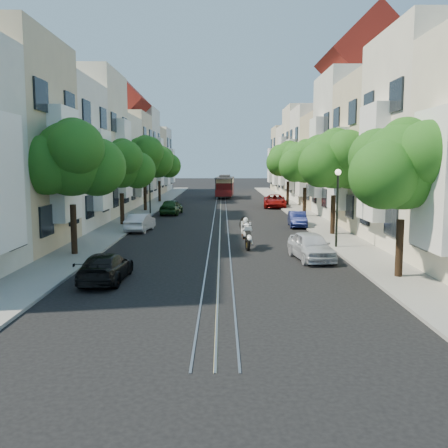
{
  "coord_description": "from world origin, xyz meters",
  "views": [
    {
      "loc": [
        0.16,
        -22.49,
        4.62
      ],
      "look_at": [
        0.25,
        2.54,
        1.54
      ],
      "focal_mm": 40.0,
      "sensor_mm": 36.0,
      "label": 1
    }
  ],
  "objects_px": {
    "tree_w_b": "(122,166)",
    "parked_car_w_mid": "(140,222)",
    "lamp_west": "(150,183)",
    "tree_e_c": "(306,163)",
    "tree_w_a": "(72,160)",
    "parked_car_e_near": "(311,246)",
    "parked_car_w_near": "(106,267)",
    "parked_car_e_mid": "(297,219)",
    "parked_car_e_far": "(275,201)",
    "cable_car": "(225,185)",
    "tree_w_c": "(145,158)",
    "lamp_east": "(337,196)",
    "tree_e_d": "(289,160)",
    "tree_w_d": "(160,163)",
    "parked_car_w_far": "(171,207)",
    "sportbike_rider": "(246,231)",
    "tree_e_b": "(335,161)",
    "tree_e_a": "(405,168)"
  },
  "relations": [
    {
      "from": "tree_w_b",
      "to": "parked_car_w_mid",
      "type": "relative_size",
      "value": 1.71
    },
    {
      "from": "lamp_west",
      "to": "tree_w_b",
      "type": "bearing_deg",
      "value": -95.97
    },
    {
      "from": "tree_e_c",
      "to": "tree_w_a",
      "type": "relative_size",
      "value": 0.98
    },
    {
      "from": "parked_car_e_near",
      "to": "parked_car_w_near",
      "type": "distance_m",
      "value": 9.82
    },
    {
      "from": "tree_w_a",
      "to": "lamp_west",
      "type": "xyz_separation_m",
      "value": [
        0.84,
        20.02,
        -1.89
      ]
    },
    {
      "from": "parked_car_e_mid",
      "to": "parked_car_e_far",
      "type": "bearing_deg",
      "value": 93.37
    },
    {
      "from": "parked_car_w_near",
      "to": "parked_car_w_mid",
      "type": "height_order",
      "value": "parked_car_w_mid"
    },
    {
      "from": "tree_e_c",
      "to": "parked_car_w_mid",
      "type": "height_order",
      "value": "tree_e_c"
    },
    {
      "from": "cable_car",
      "to": "tree_w_c",
      "type": "bearing_deg",
      "value": -109.07
    },
    {
      "from": "parked_car_e_mid",
      "to": "lamp_east",
      "type": "bearing_deg",
      "value": -82.32
    },
    {
      "from": "tree_e_c",
      "to": "tree_w_b",
      "type": "relative_size",
      "value": 1.04
    },
    {
      "from": "lamp_west",
      "to": "parked_car_e_near",
      "type": "height_order",
      "value": "lamp_west"
    },
    {
      "from": "parked_car_e_mid",
      "to": "parked_car_w_mid",
      "type": "relative_size",
      "value": 0.93
    },
    {
      "from": "tree_e_c",
      "to": "tree_w_b",
      "type": "distance_m",
      "value": 15.6
    },
    {
      "from": "parked_car_e_near",
      "to": "parked_car_w_mid",
      "type": "relative_size",
      "value": 1.06
    },
    {
      "from": "tree_e_d",
      "to": "tree_w_d",
      "type": "height_order",
      "value": "tree_e_d"
    },
    {
      "from": "tree_e_d",
      "to": "tree_w_c",
      "type": "distance_m",
      "value": 15.6
    },
    {
      "from": "lamp_west",
      "to": "parked_car_w_far",
      "type": "bearing_deg",
      "value": 2.64
    },
    {
      "from": "tree_e_d",
      "to": "sportbike_rider",
      "type": "distance_m",
      "value": 27.8
    },
    {
      "from": "tree_e_b",
      "to": "parked_car_e_near",
      "type": "distance_m",
      "value": 9.41
    },
    {
      "from": "tree_w_b",
      "to": "sportbike_rider",
      "type": "height_order",
      "value": "tree_w_b"
    },
    {
      "from": "parked_car_w_far",
      "to": "tree_e_b",
      "type": "bearing_deg",
      "value": 136.61
    },
    {
      "from": "tree_e_a",
      "to": "tree_e_b",
      "type": "distance_m",
      "value": 12.0
    },
    {
      "from": "lamp_west",
      "to": "parked_car_w_near",
      "type": "bearing_deg",
      "value": -85.72
    },
    {
      "from": "tree_e_d",
      "to": "lamp_east",
      "type": "bearing_deg",
      "value": -92.04
    },
    {
      "from": "tree_e_c",
      "to": "tree_e_a",
      "type": "bearing_deg",
      "value": -90.0
    },
    {
      "from": "tree_w_c",
      "to": "parked_car_e_near",
      "type": "height_order",
      "value": "tree_w_c"
    },
    {
      "from": "lamp_west",
      "to": "lamp_east",
      "type": "bearing_deg",
      "value": -55.01
    },
    {
      "from": "tree_e_d",
      "to": "tree_w_d",
      "type": "distance_m",
      "value": 15.25
    },
    {
      "from": "tree_w_c",
      "to": "parked_car_w_near",
      "type": "distance_m",
      "value": 28.83
    },
    {
      "from": "tree_e_c",
      "to": "parked_car_e_mid",
      "type": "distance_m",
      "value": 7.98
    },
    {
      "from": "cable_car",
      "to": "parked_car_w_far",
      "type": "distance_m",
      "value": 21.95
    },
    {
      "from": "tree_w_a",
      "to": "lamp_east",
      "type": "bearing_deg",
      "value": 8.57
    },
    {
      "from": "parked_car_e_mid",
      "to": "parked_car_w_far",
      "type": "distance_m",
      "value": 13.31
    },
    {
      "from": "tree_e_b",
      "to": "sportbike_rider",
      "type": "distance_m",
      "value": 8.49
    },
    {
      "from": "tree_w_c",
      "to": "lamp_west",
      "type": "relative_size",
      "value": 1.71
    },
    {
      "from": "tree_w_a",
      "to": "tree_w_c",
      "type": "distance_m",
      "value": 23.0
    },
    {
      "from": "parked_car_e_far",
      "to": "parked_car_w_far",
      "type": "bearing_deg",
      "value": -141.23
    },
    {
      "from": "tree_e_d",
      "to": "lamp_east",
      "type": "relative_size",
      "value": 1.65
    },
    {
      "from": "tree_w_c",
      "to": "lamp_east",
      "type": "height_order",
      "value": "tree_w_c"
    },
    {
      "from": "tree_e_d",
      "to": "tree_w_b",
      "type": "height_order",
      "value": "tree_e_d"
    },
    {
      "from": "tree_e_b",
      "to": "tree_e_c",
      "type": "height_order",
      "value": "tree_e_b"
    },
    {
      "from": "tree_e_b",
      "to": "tree_w_c",
      "type": "relative_size",
      "value": 0.94
    },
    {
      "from": "tree_e_a",
      "to": "parked_car_e_far",
      "type": "distance_m",
      "value": 32.21
    },
    {
      "from": "sportbike_rider",
      "to": "cable_car",
      "type": "height_order",
      "value": "cable_car"
    },
    {
      "from": "tree_e_b",
      "to": "parked_car_e_far",
      "type": "height_order",
      "value": "tree_e_b"
    },
    {
      "from": "lamp_east",
      "to": "parked_car_w_near",
      "type": "height_order",
      "value": "lamp_east"
    },
    {
      "from": "tree_e_a",
      "to": "parked_car_w_far",
      "type": "distance_m",
      "value": 27.94
    },
    {
      "from": "cable_car",
      "to": "parked_car_e_far",
      "type": "bearing_deg",
      "value": -67.3
    },
    {
      "from": "tree_e_a",
      "to": "parked_car_e_far",
      "type": "height_order",
      "value": "tree_e_a"
    }
  ]
}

